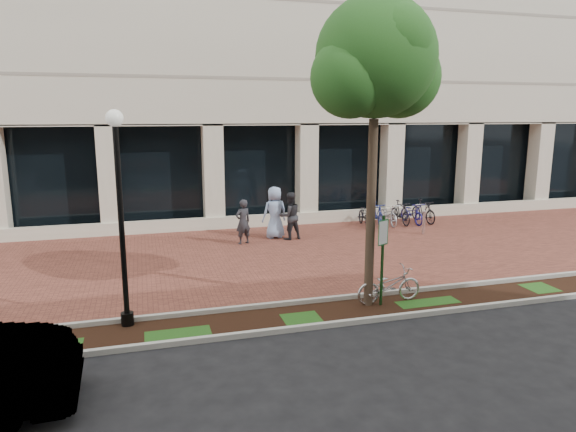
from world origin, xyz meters
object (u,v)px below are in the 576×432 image
object	(u,v)px
parking_sign	(383,249)
pedestrian_left	(243,222)
lamppost	(120,208)
street_tree	(377,66)
bike_rack_cluster	(394,213)
locked_bicycle	(389,285)
bollard	(424,222)
pedestrian_right	(275,213)
pedestrian_mid	(290,216)

from	to	relation	value
parking_sign	pedestrian_left	world-z (taller)	parking_sign
lamppost	pedestrian_left	size ratio (longest dim) A/B	2.88
street_tree	bike_rack_cluster	distance (m)	10.97
bike_rack_cluster	locked_bicycle	bearing A→B (deg)	-114.67
bollard	parking_sign	bearing A→B (deg)	-127.46
parking_sign	pedestrian_right	size ratio (longest dim) A/B	1.14
locked_bicycle	pedestrian_mid	distance (m)	7.03
lamppost	bollard	size ratio (longest dim) A/B	4.85
street_tree	pedestrian_left	xyz separation A→B (m)	(-1.83, 6.76, -4.86)
pedestrian_left	bollard	size ratio (longest dim) A/B	1.68
parking_sign	bike_rack_cluster	distance (m)	9.74
lamppost	bollard	bearing A→B (deg)	28.92
bike_rack_cluster	street_tree	bearing A→B (deg)	-117.40
pedestrian_left	bike_rack_cluster	bearing A→B (deg)	172.93
pedestrian_right	street_tree	bearing A→B (deg)	84.79
pedestrian_left	pedestrian_mid	bearing A→B (deg)	167.13
pedestrian_mid	pedestrian_right	xyz separation A→B (m)	(-0.48, 0.35, 0.09)
bollard	locked_bicycle	bearing A→B (deg)	-126.52
parking_sign	pedestrian_left	xyz separation A→B (m)	(-2.07, 6.92, -0.63)
street_tree	pedestrian_right	xyz separation A→B (m)	(-0.51, 7.33, -4.69)
pedestrian_left	lamppost	bearing A→B (deg)	39.29
bike_rack_cluster	lamppost	bearing A→B (deg)	-139.60
parking_sign	bollard	xyz separation A→B (m)	(4.96, 6.47, -0.95)
parking_sign	pedestrian_mid	size ratio (longest dim) A/B	1.26
lamppost	street_tree	xyz separation A→B (m)	(5.71, -0.28, 3.03)
parking_sign	street_tree	size ratio (longest dim) A/B	0.31
lamppost	pedestrian_right	bearing A→B (deg)	53.57
lamppost	locked_bicycle	world-z (taller)	lamppost
locked_bicycle	pedestrian_left	xyz separation A→B (m)	(-2.34, 6.78, 0.36)
pedestrian_left	street_tree	bearing A→B (deg)	85.36
pedestrian_left	parking_sign	bearing A→B (deg)	86.82
bollard	bike_rack_cluster	xyz separation A→B (m)	(-0.23, 1.99, -0.02)
parking_sign	pedestrian_mid	bearing A→B (deg)	67.90
lamppost	pedestrian_mid	bearing A→B (deg)	49.68
street_tree	pedestrian_left	size ratio (longest dim) A/B	4.43
parking_sign	street_tree	bearing A→B (deg)	120.51
parking_sign	bike_rack_cluster	bearing A→B (deg)	36.63
locked_bicycle	pedestrian_left	bearing A→B (deg)	16.18
parking_sign	locked_bicycle	world-z (taller)	parking_sign
pedestrian_mid	bollard	size ratio (longest dim) A/B	1.84
street_tree	pedestrian_mid	size ratio (longest dim) A/B	4.06
locked_bicycle	pedestrian_mid	size ratio (longest dim) A/B	0.97
pedestrian_right	bollard	bearing A→B (deg)	160.69
pedestrian_left	bollard	distance (m)	7.05
locked_bicycle	bollard	distance (m)	7.87
lamppost	pedestrian_mid	size ratio (longest dim) A/B	2.64
pedestrian_right	bike_rack_cluster	world-z (taller)	pedestrian_right
street_tree	bollard	size ratio (longest dim) A/B	7.46
street_tree	pedestrian_mid	xyz separation A→B (m)	(-0.02, 6.98, -4.78)
street_tree	pedestrian_right	size ratio (longest dim) A/B	3.68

